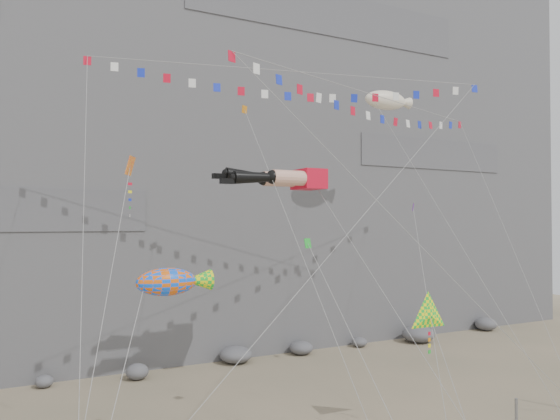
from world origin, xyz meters
TOP-DOWN VIEW (x-y plane):
  - cliff at (0.00, 32.00)m, footprint 80.00×28.00m
  - talus_boulders at (0.00, 17.00)m, footprint 60.00×3.00m
  - legs_kite at (-1.34, 6.65)m, footprint 7.55×15.24m
  - flag_banner_upper at (0.62, 7.93)m, footprint 28.23×14.61m
  - flag_banner_lower at (5.16, 5.67)m, footprint 24.08×12.93m
  - harlequin_kite at (-11.42, 3.05)m, footprint 4.80×8.32m
  - fish_windsock at (-10.27, 0.80)m, footprint 6.60×6.44m
  - delta_kite at (3.16, -1.41)m, footprint 3.25×5.80m
  - blimp_windsock at (10.49, 11.26)m, footprint 4.55×15.19m
  - small_kite_a at (-2.57, 9.20)m, footprint 1.10×14.99m
  - small_kite_b at (8.73, 6.09)m, footprint 8.10×11.67m
  - small_kite_c at (-2.50, 1.42)m, footprint 1.30×9.09m

SIDE VIEW (x-z plane):
  - talus_boulders at x=0.00m, z-range 0.00..1.20m
  - delta_kite at x=3.16m, z-range 1.94..10.55m
  - fish_windsock at x=-10.27m, z-range 2.87..14.06m
  - small_kite_c at x=-2.50m, z-range 3.34..16.44m
  - small_kite_b at x=8.73m, z-range 3.02..21.00m
  - harlequin_kite at x=-11.42m, z-range 5.76..21.80m
  - legs_kite at x=-1.34m, z-range 3.98..23.74m
  - small_kite_a at x=-2.57m, z-range 6.39..29.85m
  - flag_banner_lower at x=5.16m, z-range 8.09..30.95m
  - blimp_windsock at x=10.49m, z-range 8.19..33.54m
  - flag_banner_upper at x=0.62m, z-range 6.85..35.28m
  - cliff at x=0.00m, z-range 0.00..50.00m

